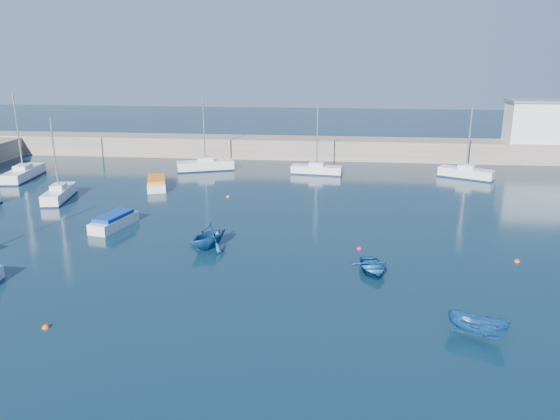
# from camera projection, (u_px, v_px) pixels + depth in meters

# --- Properties ---
(ground) EXTENTS (220.00, 220.00, 0.00)m
(ground) POSITION_uv_depth(u_px,v_px,m) (264.00, 323.00, 29.01)
(ground) COLOR #0B2433
(ground) RESTS_ON ground
(back_wall) EXTENTS (96.00, 4.50, 2.60)m
(back_wall) POSITION_uv_depth(u_px,v_px,m) (310.00, 148.00, 72.51)
(back_wall) COLOR gray
(back_wall) RESTS_ON ground
(harbor_office) EXTENTS (10.00, 4.00, 5.00)m
(harbor_office) POSITION_uv_depth(u_px,v_px,m) (549.00, 122.00, 68.44)
(harbor_office) COLOR silver
(harbor_office) RESTS_ON back_wall
(sailboat_3) EXTENTS (2.64, 6.10, 7.88)m
(sailboat_3) POSITION_uv_depth(u_px,v_px,m) (59.00, 194.00, 52.38)
(sailboat_3) COLOR silver
(sailboat_3) RESTS_ON ground
(sailboat_4) EXTENTS (2.72, 7.31, 9.34)m
(sailboat_4) POSITION_uv_depth(u_px,v_px,m) (23.00, 173.00, 60.93)
(sailboat_4) COLOR silver
(sailboat_4) RESTS_ON ground
(sailboat_5) EXTENTS (6.87, 4.07, 8.78)m
(sailboat_5) POSITION_uv_depth(u_px,v_px,m) (205.00, 165.00, 65.11)
(sailboat_5) COLOR silver
(sailboat_5) RESTS_ON ground
(sailboat_6) EXTENTS (5.97, 2.31, 7.66)m
(sailboat_6) POSITION_uv_depth(u_px,v_px,m) (317.00, 169.00, 63.18)
(sailboat_6) COLOR silver
(sailboat_6) RESTS_ON ground
(sailboat_7) EXTENTS (6.03, 4.17, 7.92)m
(sailboat_7) POSITION_uv_depth(u_px,v_px,m) (466.00, 173.00, 61.21)
(sailboat_7) COLOR silver
(sailboat_7) RESTS_ON ground
(motorboat_1) EXTENTS (2.67, 4.94, 1.15)m
(motorboat_1) POSITION_uv_depth(u_px,v_px,m) (114.00, 221.00, 44.31)
(motorboat_1) COLOR silver
(motorboat_1) RESTS_ON ground
(motorboat_2) EXTENTS (3.34, 5.50, 1.07)m
(motorboat_2) POSITION_uv_depth(u_px,v_px,m) (156.00, 183.00, 57.09)
(motorboat_2) COLOR silver
(motorboat_2) RESTS_ON ground
(dinghy_center) EXTENTS (2.98, 3.76, 0.70)m
(dinghy_center) POSITION_uv_depth(u_px,v_px,m) (372.00, 267.00, 35.42)
(dinghy_center) COLOR navy
(dinghy_center) RESTS_ON ground
(dinghy_left) EXTENTS (4.50, 4.66, 1.89)m
(dinghy_left) POSITION_uv_depth(u_px,v_px,m) (208.00, 236.00, 39.63)
(dinghy_left) COLOR navy
(dinghy_left) RESTS_ON ground
(dinghy_right) EXTENTS (3.26, 2.40, 1.19)m
(dinghy_right) POSITION_uv_depth(u_px,v_px,m) (478.00, 326.00, 27.42)
(dinghy_right) COLOR navy
(dinghy_right) RESTS_ON ground
(buoy_0) EXTENTS (0.40, 0.40, 0.40)m
(buoy_0) POSITION_uv_depth(u_px,v_px,m) (46.00, 328.00, 28.46)
(buoy_0) COLOR #D5440B
(buoy_0) RESTS_ON ground
(buoy_1) EXTENTS (0.38, 0.38, 0.38)m
(buoy_1) POSITION_uv_depth(u_px,v_px,m) (359.00, 249.00, 39.64)
(buoy_1) COLOR red
(buoy_1) RESTS_ON ground
(buoy_2) EXTENTS (0.40, 0.40, 0.40)m
(buoy_2) POSITION_uv_depth(u_px,v_px,m) (517.00, 262.00, 37.27)
(buoy_2) COLOR #D5440B
(buoy_2) RESTS_ON ground
(buoy_3) EXTENTS (0.38, 0.38, 0.38)m
(buoy_3) POSITION_uv_depth(u_px,v_px,m) (228.00, 197.00, 53.48)
(buoy_3) COLOR #D5440B
(buoy_3) RESTS_ON ground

